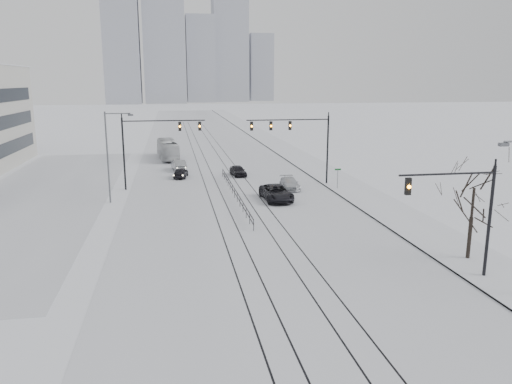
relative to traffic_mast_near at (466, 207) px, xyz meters
name	(u,v)px	position (x,y,z in m)	size (l,w,h in m)	color
ground	(318,344)	(-10.79, -6.00, -4.56)	(500.00, 500.00, 0.00)	white
road	(211,156)	(-10.79, 54.00, -4.55)	(22.00, 260.00, 0.02)	silver
sidewalk_east	(292,154)	(2.71, 54.00, -4.48)	(5.00, 260.00, 0.16)	silver
curb	(278,154)	(0.26, 54.00, -4.50)	(0.10, 260.00, 0.12)	gray
parking_strip	(43,194)	(-30.79, 29.00, -4.55)	(14.00, 60.00, 0.03)	silver
tram_rails	(224,179)	(-10.79, 34.00, -4.54)	(5.30, 180.00, 0.01)	black
skyline	(188,47)	(-5.77, 267.63, 26.08)	(96.00, 48.00, 72.00)	#9EA1AD
traffic_mast_near	(466,207)	(0.00, 0.00, 0.00)	(6.10, 0.37, 7.00)	black
traffic_mast_ne	(300,136)	(-2.64, 29.00, 1.20)	(9.60, 0.37, 8.00)	black
traffic_mast_nw	(151,139)	(-19.31, 30.00, 1.01)	(9.10, 0.37, 8.00)	black
street_light_west	(110,151)	(-22.99, 24.00, 0.65)	(2.73, 0.25, 9.00)	#595B60
bare_tree	(474,196)	(2.41, 3.00, -0.07)	(4.40, 4.40, 6.10)	black
median_fence	(235,193)	(-10.79, 24.00, -4.04)	(0.06, 24.00, 1.00)	black
street_sign	(338,176)	(1.01, 26.00, -2.96)	(0.70, 0.06, 2.40)	#595B60
sedan_sb_inner	(181,173)	(-16.05, 36.09, -3.91)	(1.53, 3.81, 1.30)	black
sedan_sb_outer	(179,165)	(-16.18, 41.41, -3.83)	(1.54, 4.42, 1.46)	gray
sedan_nb_front	(276,193)	(-6.77, 22.09, -3.78)	(2.59, 5.62, 1.56)	black
sedan_nb_right	(290,184)	(-4.14, 27.23, -3.94)	(1.76, 4.32, 1.25)	silver
sedan_nb_far	(238,171)	(-8.79, 36.14, -3.90)	(1.56, 3.87, 1.32)	black
box_truck	(168,150)	(-17.65, 52.08, -3.09)	(2.48, 10.58, 2.95)	silver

